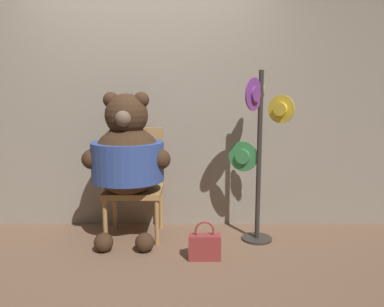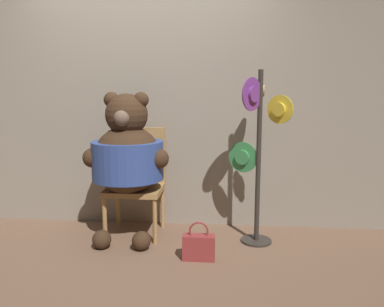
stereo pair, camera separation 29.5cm
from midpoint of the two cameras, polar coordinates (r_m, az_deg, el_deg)
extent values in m
plane|color=brown|center=(3.43, -6.33, -14.11)|extent=(14.00, 14.00, 0.00)
cube|color=gray|center=(3.86, -4.60, 8.07)|extent=(8.00, 0.10, 2.57)
cylinder|color=#B2844C|center=(3.52, -10.80, -9.96)|extent=(0.04, 0.04, 0.42)
cylinder|color=#B2844C|center=(3.43, -3.20, -10.33)|extent=(0.04, 0.04, 0.42)
cylinder|color=#B2844C|center=(3.91, -9.11, -7.97)|extent=(0.04, 0.04, 0.42)
cylinder|color=#B2844C|center=(3.83, -2.30, -8.23)|extent=(0.04, 0.04, 0.42)
cube|color=#B2844C|center=(3.60, -6.43, -5.53)|extent=(0.52, 0.49, 0.05)
cube|color=#B2844C|center=(3.76, -5.84, -0.22)|extent=(0.52, 0.04, 0.55)
sphere|color=#3D2819|center=(3.48, -7.37, -1.04)|extent=(0.64, 0.64, 0.64)
cylinder|color=#334C99|center=(3.48, -7.37, -1.04)|extent=(0.66, 0.66, 0.35)
sphere|color=#3D2819|center=(3.43, -7.51, 5.86)|extent=(0.39, 0.39, 0.39)
sphere|color=#3D2819|center=(3.45, -9.76, 8.07)|extent=(0.14, 0.14, 0.14)
sphere|color=#3D2819|center=(3.40, -5.31, 8.15)|extent=(0.14, 0.14, 0.14)
sphere|color=brown|center=(3.27, -8.12, 5.36)|extent=(0.14, 0.14, 0.14)
sphere|color=#3D2819|center=(3.47, -12.59, -0.66)|extent=(0.18, 0.18, 0.18)
sphere|color=#3D2819|center=(3.34, -2.54, -0.82)|extent=(0.18, 0.18, 0.18)
sphere|color=#3D2819|center=(3.43, -11.15, -12.76)|extent=(0.17, 0.17, 0.17)
sphere|color=#3D2819|center=(3.35, -5.17, -13.14)|extent=(0.17, 0.17, 0.17)
cylinder|color=#332D28|center=(3.61, 12.14, -12.88)|extent=(0.28, 0.28, 0.02)
cylinder|color=#332D28|center=(3.40, 12.56, -0.79)|extent=(0.04, 0.04, 1.56)
cylinder|color=#7A388E|center=(3.24, 11.74, 8.84)|extent=(0.18, 0.23, 0.28)
cylinder|color=#7A388E|center=(3.24, 11.74, 8.84)|extent=(0.13, 0.15, 0.14)
cylinder|color=#3D9351|center=(3.46, 10.19, -0.57)|extent=(0.25, 0.15, 0.28)
cylinder|color=#3D9351|center=(3.46, 10.19, -0.57)|extent=(0.15, 0.12, 0.14)
cylinder|color=tan|center=(3.48, 12.81, 9.31)|extent=(0.03, 0.22, 0.22)
cylinder|color=tan|center=(3.48, 12.81, 9.31)|extent=(0.08, 0.11, 0.10)
cylinder|color=yellow|center=(3.27, 15.82, 6.47)|extent=(0.20, 0.16, 0.24)
cylinder|color=yellow|center=(3.27, 15.82, 6.47)|extent=(0.13, 0.12, 0.12)
cube|color=maroon|center=(3.16, 3.80, -14.14)|extent=(0.26, 0.11, 0.21)
torus|color=maroon|center=(3.11, 3.82, -11.75)|extent=(0.16, 0.02, 0.16)
camera|label=1|loc=(0.15, -87.50, 0.40)|focal=35.00mm
camera|label=2|loc=(0.15, 92.50, -0.40)|focal=35.00mm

